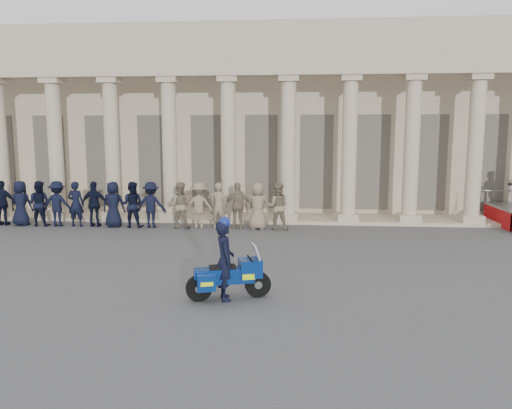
# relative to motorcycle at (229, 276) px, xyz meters

# --- Properties ---
(ground) EXTENTS (90.00, 90.00, 0.00)m
(ground) POSITION_rel_motorcycle_xyz_m (-0.14, 2.35, -0.56)
(ground) COLOR #444446
(ground) RESTS_ON ground
(building) EXTENTS (40.00, 12.50, 9.00)m
(building) POSITION_rel_motorcycle_xyz_m (-0.14, 17.09, 3.96)
(building) COLOR tan
(building) RESTS_ON ground
(officer_rank) EXTENTS (16.74, 0.72, 1.91)m
(officer_rank) POSITION_rel_motorcycle_xyz_m (-7.08, 8.72, 0.39)
(officer_rank) COLOR black
(officer_rank) RESTS_ON ground
(motorcycle) EXTENTS (1.97, 1.08, 1.30)m
(motorcycle) POSITION_rel_motorcycle_xyz_m (0.00, 0.00, 0.00)
(motorcycle) COLOR black
(motorcycle) RESTS_ON ground
(rider) EXTENTS (0.63, 0.79, 1.98)m
(rider) POSITION_rel_motorcycle_xyz_m (-0.11, -0.03, 0.41)
(rider) COLOR black
(rider) RESTS_ON ground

